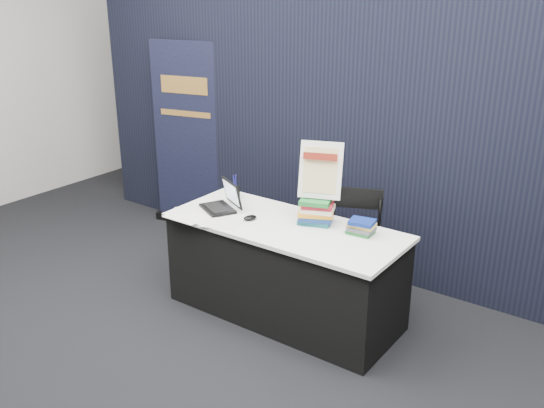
{
  "coord_description": "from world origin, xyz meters",
  "views": [
    {
      "loc": [
        2.34,
        -2.85,
        2.47
      ],
      "look_at": [
        -0.12,
        0.55,
        0.89
      ],
      "focal_mm": 40.0,
      "sensor_mm": 36.0,
      "label": 1
    }
  ],
  "objects_px": {
    "info_sign": "(321,171)",
    "stacking_chair": "(345,245)",
    "laptop": "(221,202)",
    "pullup_banner": "(188,147)",
    "display_table": "(285,270)",
    "book_stack_tall": "(317,211)",
    "book_stack_short": "(362,227)"
  },
  "relations": [
    {
      "from": "info_sign",
      "to": "stacking_chair",
      "type": "relative_size",
      "value": 0.45
    },
    {
      "from": "laptop",
      "to": "info_sign",
      "type": "xyz_separation_m",
      "value": [
        0.77,
        0.22,
        0.34
      ]
    },
    {
      "from": "pullup_banner",
      "to": "info_sign",
      "type": "bearing_deg",
      "value": -33.19
    },
    {
      "from": "stacking_chair",
      "to": "display_table",
      "type": "bearing_deg",
      "value": -150.41
    },
    {
      "from": "display_table",
      "to": "stacking_chair",
      "type": "xyz_separation_m",
      "value": [
        0.29,
        0.39,
        0.15
      ]
    },
    {
      "from": "laptop",
      "to": "info_sign",
      "type": "height_order",
      "value": "info_sign"
    },
    {
      "from": "book_stack_tall",
      "to": "display_table",
      "type": "bearing_deg",
      "value": -136.74
    },
    {
      "from": "laptop",
      "to": "info_sign",
      "type": "relative_size",
      "value": 0.83
    },
    {
      "from": "display_table",
      "to": "info_sign",
      "type": "distance_m",
      "value": 0.82
    },
    {
      "from": "book_stack_short",
      "to": "laptop",
      "type": "bearing_deg",
      "value": -169.63
    },
    {
      "from": "display_table",
      "to": "stacking_chair",
      "type": "height_order",
      "value": "stacking_chair"
    },
    {
      "from": "pullup_banner",
      "to": "stacking_chair",
      "type": "bearing_deg",
      "value": -27.43
    },
    {
      "from": "laptop",
      "to": "pullup_banner",
      "type": "height_order",
      "value": "pullup_banner"
    },
    {
      "from": "info_sign",
      "to": "pullup_banner",
      "type": "relative_size",
      "value": 0.23
    },
    {
      "from": "book_stack_tall",
      "to": "stacking_chair",
      "type": "relative_size",
      "value": 0.31
    },
    {
      "from": "display_table",
      "to": "pullup_banner",
      "type": "distance_m",
      "value": 2.14
    },
    {
      "from": "laptop",
      "to": "book_stack_short",
      "type": "height_order",
      "value": "laptop"
    },
    {
      "from": "book_stack_short",
      "to": "stacking_chair",
      "type": "xyz_separation_m",
      "value": [
        -0.24,
        0.21,
        -0.28
      ]
    },
    {
      "from": "info_sign",
      "to": "book_stack_short",
      "type": "bearing_deg",
      "value": -23.12
    },
    {
      "from": "info_sign",
      "to": "pullup_banner",
      "type": "height_order",
      "value": "pullup_banner"
    },
    {
      "from": "pullup_banner",
      "to": "book_stack_tall",
      "type": "bearing_deg",
      "value": -33.94
    },
    {
      "from": "laptop",
      "to": "book_stack_tall",
      "type": "bearing_deg",
      "value": 41.12
    },
    {
      "from": "pullup_banner",
      "to": "stacking_chair",
      "type": "height_order",
      "value": "pullup_banner"
    },
    {
      "from": "stacking_chair",
      "to": "info_sign",
      "type": "bearing_deg",
      "value": -145.03
    },
    {
      "from": "book_stack_short",
      "to": "info_sign",
      "type": "height_order",
      "value": "info_sign"
    },
    {
      "from": "info_sign",
      "to": "book_stack_tall",
      "type": "bearing_deg",
      "value": -111.2
    },
    {
      "from": "book_stack_tall",
      "to": "info_sign",
      "type": "bearing_deg",
      "value": 90.0
    },
    {
      "from": "display_table",
      "to": "book_stack_short",
      "type": "xyz_separation_m",
      "value": [
        0.54,
        0.18,
        0.43
      ]
    },
    {
      "from": "book_stack_short",
      "to": "stacking_chair",
      "type": "bearing_deg",
      "value": 139.68
    },
    {
      "from": "display_table",
      "to": "laptop",
      "type": "relative_size",
      "value": 5.07
    },
    {
      "from": "book_stack_short",
      "to": "stacking_chair",
      "type": "distance_m",
      "value": 0.42
    },
    {
      "from": "display_table",
      "to": "pullup_banner",
      "type": "relative_size",
      "value": 0.95
    }
  ]
}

